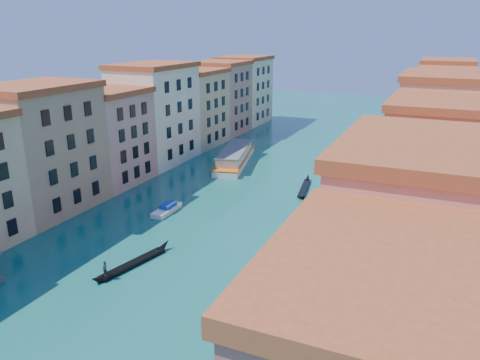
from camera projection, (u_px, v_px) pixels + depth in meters
name	position (u px, v px, depth m)	size (l,w,h in m)	color
left_bank_palazzos	(138.00, 122.00, 94.67)	(12.80, 128.40, 21.00)	beige
right_bank_palazzos	(435.00, 149.00, 73.49)	(12.80, 128.40, 21.00)	#AB5041
quay	(377.00, 197.00, 79.40)	(4.00, 140.00, 1.00)	gray
restaurant_awnings	(314.00, 318.00, 41.99)	(3.20, 44.55, 3.12)	maroon
mooring_poles_right	(299.00, 295.00, 48.74)	(1.44, 54.24, 3.20)	brown
vaporetto_far	(235.00, 156.00, 100.82)	(10.35, 23.05, 3.34)	white
gondola_fore	(133.00, 262.00, 57.37)	(3.81, 12.66, 2.55)	black
gondola_right	(225.00, 360.00, 40.40)	(3.71, 12.68, 2.55)	black
gondola_far	(304.00, 187.00, 84.77)	(2.93, 12.59, 1.79)	black
motorboat_mid	(167.00, 209.00, 74.12)	(2.14, 6.45, 1.33)	silver
motorboat_far	(336.00, 162.00, 99.79)	(4.87, 7.24, 1.44)	beige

